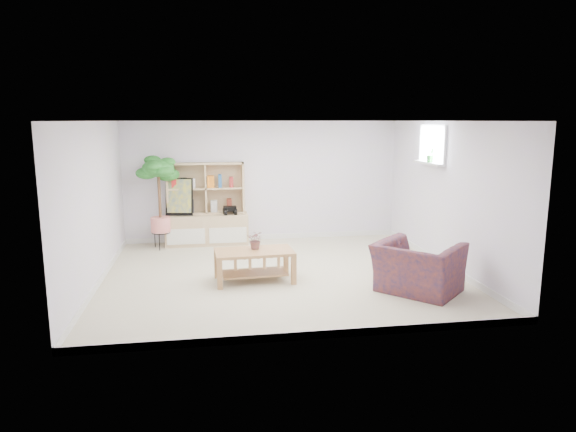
{
  "coord_description": "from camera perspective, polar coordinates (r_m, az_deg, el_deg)",
  "views": [
    {
      "loc": [
        -1.12,
        -7.77,
        2.41
      ],
      "look_at": [
        0.17,
        0.34,
        0.88
      ],
      "focal_mm": 32.0,
      "sensor_mm": 36.0,
      "label": 1
    }
  ],
  "objects": [
    {
      "name": "poster",
      "position": [
        10.08,
        -11.99,
        2.09
      ],
      "size": [
        0.53,
        0.21,
        0.72
      ],
      "primitive_type": null,
      "rotation": [
        0.0,
        0.0,
        -0.17
      ],
      "color": "yellow",
      "rests_on": "storage_unit"
    },
    {
      "name": "sill_plant",
      "position": [
        9.15,
        15.54,
        6.58
      ],
      "size": [
        0.18,
        0.17,
        0.26
      ],
      "primitive_type": "imported",
      "rotation": [
        0.0,
        0.0,
        0.41
      ],
      "color": "#1D681B",
      "rests_on": "window_sill"
    },
    {
      "name": "storage_unit",
      "position": [
        10.13,
        -9.08,
        1.31
      ],
      "size": [
        1.6,
        0.54,
        1.6
      ],
      "primitive_type": null,
      "color": "tan",
      "rests_on": "floor"
    },
    {
      "name": "toy_truck",
      "position": [
        10.06,
        -6.47,
        0.69
      ],
      "size": [
        0.37,
        0.27,
        0.19
      ],
      "primitive_type": null,
      "rotation": [
        0.0,
        0.0,
        0.09
      ],
      "color": "black",
      "rests_on": "storage_unit"
    },
    {
      "name": "floor_tree",
      "position": [
        9.94,
        -14.06,
        1.44
      ],
      "size": [
        0.85,
        0.85,
        1.77
      ],
      "primitive_type": null,
      "rotation": [
        0.0,
        0.0,
        0.38
      ],
      "color": "#1D681B",
      "rests_on": "floor"
    },
    {
      "name": "window_sill",
      "position": [
        9.21,
        15.36,
        5.67
      ],
      "size": [
        0.14,
        1.0,
        0.04
      ],
      "primitive_type": "cube",
      "color": "white",
      "rests_on": "walls"
    },
    {
      "name": "window",
      "position": [
        9.22,
        15.8,
        7.65
      ],
      "size": [
        0.1,
        0.98,
        0.68
      ],
      "primitive_type": null,
      "color": "silver",
      "rests_on": "walls"
    },
    {
      "name": "floor",
      "position": [
        8.21,
        -0.81,
        -6.48
      ],
      "size": [
        5.5,
        5.0,
        0.01
      ],
      "primitive_type": "cube",
      "color": "#BFB59B",
      "rests_on": "ground"
    },
    {
      "name": "baseboard",
      "position": [
        8.19,
        -0.81,
        -6.15
      ],
      "size": [
        5.5,
        5.0,
        0.1
      ],
      "primitive_type": null,
      "color": "white",
      "rests_on": "floor"
    },
    {
      "name": "coffee_table",
      "position": [
        7.82,
        -3.76,
        -5.54
      ],
      "size": [
        1.2,
        0.7,
        0.48
      ],
      "primitive_type": null,
      "rotation": [
        0.0,
        0.0,
        0.06
      ],
      "color": "#B7803F",
      "rests_on": "floor"
    },
    {
      "name": "ceiling",
      "position": [
        7.85,
        -0.85,
        10.52
      ],
      "size": [
        5.5,
        5.0,
        0.01
      ],
      "primitive_type": "cube",
      "color": "silver",
      "rests_on": "walls"
    },
    {
      "name": "table_plant",
      "position": [
        7.82,
        -3.59,
        -2.66
      ],
      "size": [
        0.31,
        0.29,
        0.29
      ],
      "primitive_type": "imported",
      "rotation": [
        0.0,
        0.0,
        -0.3
      ],
      "color": "#21702D",
      "rests_on": "coffee_table"
    },
    {
      "name": "armchair",
      "position": [
        7.49,
        14.25,
        -5.24
      ],
      "size": [
        1.45,
        1.46,
        0.82
      ],
      "primitive_type": "imported",
      "rotation": [
        0.0,
        0.0,
        2.32
      ],
      "color": "#141D44",
      "rests_on": "floor"
    },
    {
      "name": "walls",
      "position": [
        7.94,
        -0.83,
        1.82
      ],
      "size": [
        5.51,
        5.01,
        2.4
      ],
      "color": "white",
      "rests_on": "floor"
    }
  ]
}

